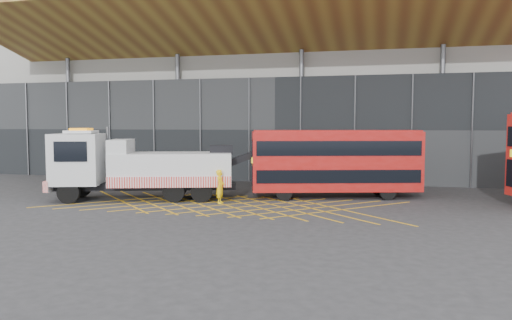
# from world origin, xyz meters

# --- Properties ---
(ground_plane) EXTENTS (120.00, 120.00, 0.00)m
(ground_plane) POSITION_xyz_m (0.00, 0.00, 0.00)
(ground_plane) COLOR #29292B
(road_markings) EXTENTS (19.96, 7.16, 0.01)m
(road_markings) POSITION_xyz_m (1.60, 0.00, 0.01)
(road_markings) COLOR gold
(road_markings) RESTS_ON ground_plane
(construction_building) EXTENTS (55.00, 23.97, 18.00)m
(construction_building) POSITION_xyz_m (1.92, 18.40, 8.98)
(construction_building) COLOR gray
(construction_building) RESTS_ON ground_plane
(recovery_truck) EXTENTS (12.16, 5.92, 4.28)m
(recovery_truck) POSITION_xyz_m (-4.01, 0.55, 1.98)
(recovery_truck) COLOR black
(recovery_truck) RESTS_ON ground_plane
(bus_towed) EXTENTS (10.26, 4.99, 4.08)m
(bus_towed) POSITION_xyz_m (7.25, 4.15, 2.27)
(bus_towed) COLOR #9E0F0C
(bus_towed) RESTS_ON ground_plane
(worker) EXTENTS (0.51, 0.73, 1.90)m
(worker) POSITION_xyz_m (1.21, 0.40, 0.95)
(worker) COLOR yellow
(worker) RESTS_ON ground_plane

